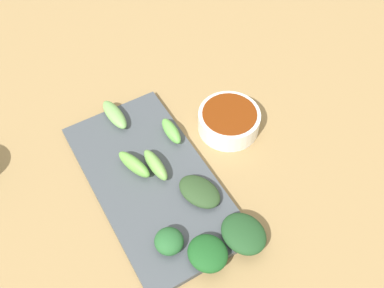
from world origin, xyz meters
The scene contains 11 objects.
tabletop centered at (0.00, 0.00, 0.01)m, with size 2.10×2.10×0.02m, color #98794B.
sauce_bowl centered at (-0.10, -0.02, 0.04)m, with size 0.11×0.11×0.04m.
serving_plate centered at (0.07, 0.01, 0.03)m, with size 0.19×0.35×0.01m, color #444A50.
broccoli_leafy_0 centered at (0.06, 0.18, 0.04)m, with size 0.06×0.06×0.02m, color #1B511F.
broccoli_leafy_1 centered at (0.02, 0.08, 0.04)m, with size 0.05×0.08×0.02m, color #2B4523.
broccoli_stalk_2 centered at (0.00, -0.05, 0.04)m, with size 0.02×0.06×0.02m, color #63AC48.
broccoli_leafy_3 centered at (0.10, 0.13, 0.05)m, with size 0.04×0.05×0.03m, color #255B2B.
broccoli_leafy_4 centered at (0.00, 0.18, 0.04)m, with size 0.06×0.07×0.02m, color #204622.
broccoli_stalk_5 centered at (0.09, -0.02, 0.05)m, with size 0.02×0.07×0.03m, color #66A544.
broccoli_stalk_6 centered at (0.07, -0.14, 0.04)m, with size 0.03×0.08×0.02m, color #73A857.
broccoli_stalk_7 centered at (0.06, 0.00, 0.05)m, with size 0.02×0.07×0.03m, color #70A54C.
Camera 1 is at (0.21, 0.38, 0.65)m, focal length 40.84 mm.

